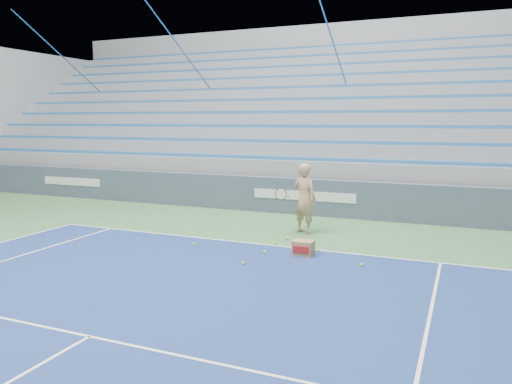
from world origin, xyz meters
TOP-DOWN VIEW (x-y plane):
  - sponsor_barrier at (0.00, 15.88)m, footprint 30.00×0.32m
  - bleachers at (0.00, 21.60)m, footprint 31.00×9.15m
  - tennis_player at (0.74, 13.47)m, footprint 0.98×0.93m
  - ball_box at (1.38, 11.39)m, footprint 0.43×0.34m
  - tennis_ball_0 at (0.49, 12.04)m, footprint 0.07×0.07m
  - tennis_ball_1 at (-1.19, 11.25)m, footprint 0.07×0.07m
  - tennis_ball_2 at (0.56, 11.22)m, footprint 0.07×0.07m
  - tennis_ball_3 at (0.61, 12.58)m, footprint 0.07×0.07m
  - tennis_ball_4 at (0.49, 10.26)m, footprint 0.07×0.07m
  - tennis_ball_5 at (1.59, 11.80)m, footprint 0.07×0.07m
  - tennis_ball_6 at (2.70, 11.07)m, footprint 0.07×0.07m

SIDE VIEW (x-z plane):
  - tennis_ball_0 at x=0.49m, z-range 0.00..0.07m
  - tennis_ball_1 at x=-1.19m, z-range 0.00..0.07m
  - tennis_ball_2 at x=0.56m, z-range 0.00..0.07m
  - tennis_ball_3 at x=0.61m, z-range 0.00..0.07m
  - tennis_ball_4 at x=0.49m, z-range 0.00..0.07m
  - tennis_ball_5 at x=1.59m, z-range 0.00..0.07m
  - tennis_ball_6 at x=2.70m, z-range 0.00..0.07m
  - ball_box at x=1.38m, z-range 0.00..0.32m
  - sponsor_barrier at x=0.00m, z-range 0.00..1.10m
  - tennis_player at x=0.74m, z-range 0.00..1.79m
  - bleachers at x=0.00m, z-range -1.29..6.01m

